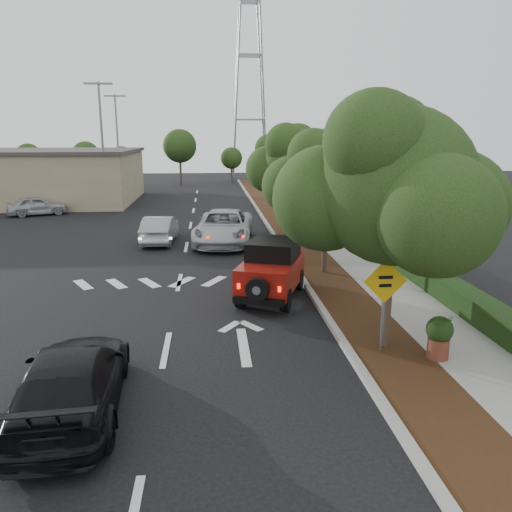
{
  "coord_description": "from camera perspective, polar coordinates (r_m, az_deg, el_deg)",
  "views": [
    {
      "loc": [
        1.21,
        -12.02,
        5.38
      ],
      "look_at": [
        2.6,
        3.0,
        1.68
      ],
      "focal_mm": 35.0,
      "sensor_mm": 36.0,
      "label": 1
    }
  ],
  "objects": [
    {
      "name": "speed_hump_sign",
      "position": [
        12.55,
        14.46,
        -4.08
      ],
      "size": [
        1.1,
        0.1,
        2.35
      ],
      "rotation": [
        0.0,
        0.0,
        0.01
      ],
      "color": "slate",
      "rests_on": "ground"
    },
    {
      "name": "black_suv_oncoming",
      "position": [
        10.69,
        -20.3,
        -13.19
      ],
      "size": [
        2.27,
        4.86,
        1.37
      ],
      "primitive_type": "imported",
      "rotation": [
        0.0,
        0.0,
        3.22
      ],
      "color": "black",
      "rests_on": "ground"
    },
    {
      "name": "red_jeep",
      "position": [
        16.78,
        1.92,
        -1.42
      ],
      "size": [
        2.74,
        3.95,
        1.94
      ],
      "rotation": [
        0.0,
        0.0,
        -0.34
      ],
      "color": "black",
      "rests_on": "ground"
    },
    {
      "name": "street_tree_far",
      "position": [
        25.97,
        4.57,
        1.77
      ],
      "size": [
        3.4,
        3.4,
        5.62
      ],
      "primitive_type": null,
      "color": "black",
      "rests_on": "ground"
    },
    {
      "name": "ground",
      "position": [
        13.22,
        -10.24,
        -10.47
      ],
      "size": [
        120.0,
        120.0,
        0.0
      ],
      "primitive_type": "plane",
      "color": "black",
      "rests_on": "ground"
    },
    {
      "name": "curb",
      "position": [
        24.83,
        2.69,
        1.42
      ],
      "size": [
        0.2,
        70.0,
        0.15
      ],
      "primitive_type": "cube",
      "color": "#9E9B93",
      "rests_on": "ground"
    },
    {
      "name": "light_pole_a",
      "position": [
        39.16,
        -16.66,
        5.3
      ],
      "size": [
        2.0,
        0.22,
        9.0
      ],
      "primitive_type": null,
      "color": "slate",
      "rests_on": "ground"
    },
    {
      "name": "silver_sedan_oncoming",
      "position": [
        25.81,
        -10.95,
        3.02
      ],
      "size": [
        1.64,
        4.17,
        1.35
      ],
      "primitive_type": "imported",
      "rotation": [
        0.0,
        0.0,
        3.09
      ],
      "color": "#95979C",
      "rests_on": "ground"
    },
    {
      "name": "terracotta_planter",
      "position": [
        12.82,
        20.23,
        -8.29
      ],
      "size": [
        0.64,
        0.64,
        1.12
      ],
      "rotation": [
        0.0,
        0.0,
        0.13
      ],
      "color": "brown",
      "rests_on": "ground"
    },
    {
      "name": "transmission_tower",
      "position": [
        60.45,
        -0.73,
        8.67
      ],
      "size": [
        7.0,
        4.0,
        28.0
      ],
      "primitive_type": null,
      "color": "slate",
      "rests_on": "ground"
    },
    {
      "name": "sidewalk",
      "position": [
        25.39,
        9.18,
        1.5
      ],
      "size": [
        2.0,
        70.0,
        0.12
      ],
      "primitive_type": "cube",
      "color": "gray",
      "rests_on": "ground"
    },
    {
      "name": "street_tree_mid",
      "position": [
        19.78,
        7.75,
        -2.14
      ],
      "size": [
        3.2,
        3.2,
        5.32
      ],
      "primitive_type": null,
      "color": "black",
      "rests_on": "ground"
    },
    {
      "name": "street_tree_near",
      "position": [
        13.45,
        14.48,
        -10.27
      ],
      "size": [
        3.8,
        3.8,
        5.92
      ],
      "primitive_type": null,
      "color": "black",
      "rests_on": "ground"
    },
    {
      "name": "light_pole_b",
      "position": [
        51.06,
        -15.2,
        7.25
      ],
      "size": [
        2.0,
        0.22,
        9.0
      ],
      "primitive_type": null,
      "color": "slate",
      "rests_on": "ground"
    },
    {
      "name": "parked_suv",
      "position": [
        37.07,
        -23.73,
        5.29
      ],
      "size": [
        4.13,
        2.9,
        1.31
      ],
      "primitive_type": "imported",
      "rotation": [
        0.0,
        0.0,
        1.97
      ],
      "color": "#A7A9AE",
      "rests_on": "ground"
    },
    {
      "name": "silver_suv_ahead",
      "position": [
        25.18,
        -3.7,
        3.32
      ],
      "size": [
        3.39,
        6.2,
        1.65
      ],
      "primitive_type": "imported",
      "rotation": [
        0.0,
        0.0,
        -0.12
      ],
      "color": "#B5B9BD",
      "rests_on": "ground"
    },
    {
      "name": "planting_strip",
      "position": [
        24.99,
        4.96,
        1.43
      ],
      "size": [
        1.8,
        70.0,
        0.12
      ],
      "primitive_type": "cube",
      "color": "black",
      "rests_on": "ground"
    },
    {
      "name": "hedge",
      "position": [
        25.71,
        12.24,
        2.29
      ],
      "size": [
        0.8,
        70.0,
        0.8
      ],
      "primitive_type": "cube",
      "color": "black",
      "rests_on": "ground"
    }
  ]
}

